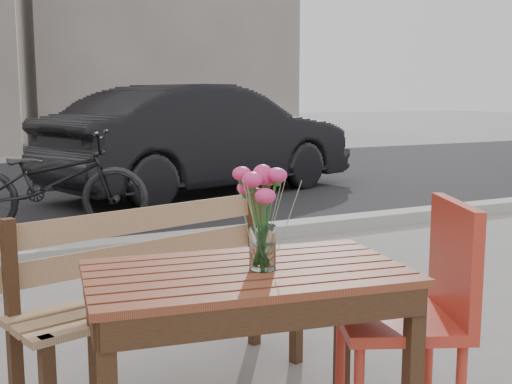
# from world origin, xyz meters

# --- Properties ---
(street) EXTENTS (30.00, 8.12, 0.12)m
(street) POSITION_xyz_m (0.00, 5.06, 0.03)
(street) COLOR black
(street) RESTS_ON ground
(main_table) EXTENTS (1.19, 0.81, 0.68)m
(main_table) POSITION_xyz_m (0.17, -0.08, 0.57)
(main_table) COLOR maroon
(main_table) RESTS_ON ground
(main_bench) EXTENTS (1.41, 0.71, 0.84)m
(main_bench) POSITION_xyz_m (0.07, 0.59, 0.51)
(main_bench) COLOR #966F4D
(main_bench) RESTS_ON ground
(red_chair) EXTENTS (0.59, 0.59, 0.90)m
(red_chair) POSITION_xyz_m (0.79, -0.27, 0.52)
(red_chair) COLOR #B63222
(red_chair) RESTS_ON ground
(main_vase) EXTENTS (0.20, 0.20, 0.36)m
(main_vase) POSITION_xyz_m (0.21, -0.11, 0.91)
(main_vase) COLOR white
(main_vase) RESTS_ON main_table
(parked_car) EXTENTS (4.54, 2.69, 1.41)m
(parked_car) POSITION_xyz_m (2.43, 5.78, 0.71)
(parked_car) COLOR black
(parked_car) RESTS_ON ground
(bicycle) EXTENTS (1.93, 1.32, 0.96)m
(bicycle) POSITION_xyz_m (0.19, 4.14, 0.48)
(bicycle) COLOR black
(bicycle) RESTS_ON ground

